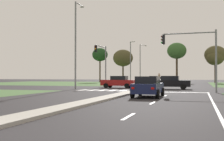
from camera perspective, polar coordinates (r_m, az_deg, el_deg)
name	(u,v)px	position (r m, az deg, el deg)	size (l,w,h in m)	color
ground_plane	(148,89)	(36.11, 7.03, -3.58)	(200.00, 200.00, 0.00)	#282628
grass_verge_far_left	(55,83)	(67.88, -11.00, -2.42)	(35.00, 35.00, 0.01)	#476B38
median_island_near	(94,101)	(17.71, -3.50, -5.90)	(1.20, 22.00, 0.14)	#ADA89E
median_island_far	(169,83)	(60.88, 11.02, -2.51)	(1.20, 36.00, 0.14)	#ADA89E
lane_dash_near	(129,116)	(11.28, 3.27, -8.96)	(0.14, 2.00, 0.01)	silver
lane_dash_second	(153,103)	(17.14, 7.99, -6.27)	(0.14, 2.00, 0.01)	silver
lane_dash_third	(165,96)	(23.07, 10.27, -4.94)	(0.14, 2.00, 0.01)	silver
edge_line_right	(213,103)	(17.64, 19.22, -6.07)	(0.14, 24.00, 0.01)	silver
stop_bar_near	(175,92)	(28.69, 12.16, -4.19)	(6.40, 0.50, 0.01)	silver
crosswalk_bar_near	(83,90)	(32.87, -5.63, -3.82)	(0.70, 2.80, 0.01)	silver
crosswalk_bar_second	(93,90)	(32.45, -3.75, -3.85)	(0.70, 2.80, 0.01)	silver
crosswalk_bar_third	(103,90)	(32.06, -1.82, -3.89)	(0.70, 2.80, 0.01)	silver
crosswalk_bar_fourth	(113,90)	(31.72, 0.15, -3.92)	(0.70, 2.80, 0.01)	silver
crosswalk_bar_fifth	(123,91)	(31.41, 2.17, -3.95)	(0.70, 2.80, 0.01)	silver
crosswalk_bar_sixth	(133,91)	(31.14, 4.22, -3.97)	(0.70, 2.80, 0.01)	silver
crosswalk_bar_seventh	(144,91)	(30.91, 6.31, -3.99)	(0.70, 2.80, 0.01)	silver
car_black_near	(171,82)	(35.51, 11.51, -2.30)	(4.43, 2.00, 1.59)	black
car_beige_second	(154,80)	(57.08, 8.21, -1.86)	(2.02, 4.17, 1.60)	#BCAD8E
car_red_third	(118,82)	(38.80, 1.27, -2.22)	(4.47, 2.08, 1.59)	#A31919
car_navy_fourth	(148,86)	(21.84, 7.09, -3.12)	(1.99, 4.42, 1.53)	#161E47
car_white_fifth	(159,80)	(63.91, 9.15, -1.84)	(2.01, 4.48, 1.47)	silver
traffic_signal_far_left	(102,58)	(42.85, -1.93, 2.40)	(0.32, 4.78, 6.11)	gray
traffic_signal_near_right	(196,49)	(29.07, 16.02, 3.99)	(5.24, 0.32, 5.95)	gray
street_lamp_second	(76,41)	(35.34, -7.04, 5.79)	(0.56, 2.22, 10.49)	gray
street_lamp_third	(131,60)	(62.29, 3.70, 2.05)	(1.43, 1.80, 8.96)	gray
street_lamp_fourth	(141,61)	(72.90, 5.64, 1.81)	(1.57, 1.91, 9.47)	gray
pedestrian_at_median	(159,78)	(45.46, 9.20, -1.45)	(0.34, 0.34, 1.88)	#9E8966
treeline_near	(100,55)	(75.09, -2.37, 3.09)	(4.00, 4.00, 8.84)	#423323
treeline_second	(123,58)	(72.44, 2.17, 2.46)	(4.94, 4.94, 8.21)	#423323
treeline_third	(177,51)	(71.42, 12.55, 3.74)	(4.55, 4.55, 9.60)	#423323
treeline_fourth	(215,55)	(70.67, 19.55, 2.91)	(4.89, 4.89, 8.57)	#423323
treeline_fifth	(215,58)	(69.84, 19.48, 2.34)	(3.98, 3.98, 7.43)	#423323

